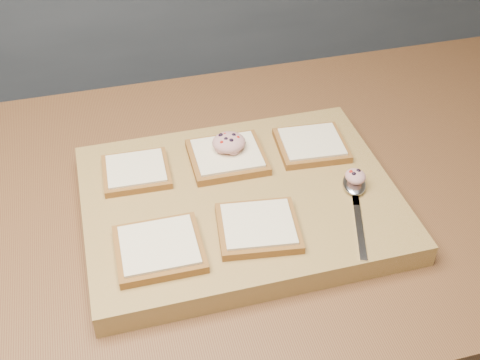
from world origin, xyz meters
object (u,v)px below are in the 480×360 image
object	(u,v)px
spoon	(355,190)
cutting_board	(240,202)
bread_far_center	(227,156)
tuna_salad_dollop	(229,142)

from	to	relation	value
spoon	cutting_board	bearing A→B (deg)	165.66
bread_far_center	spoon	distance (m)	0.23
bread_far_center	tuna_salad_dollop	xyz separation A→B (m)	(0.01, 0.01, 0.02)
bread_far_center	tuna_salad_dollop	distance (m)	0.03
cutting_board	spoon	distance (m)	0.19
tuna_salad_dollop	cutting_board	bearing A→B (deg)	-93.64
bread_far_center	spoon	bearing A→B (deg)	-36.69
cutting_board	tuna_salad_dollop	distance (m)	0.11
tuna_salad_dollop	spoon	size ratio (longest dim) A/B	0.30
cutting_board	bread_far_center	size ratio (longest dim) A/B	3.91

